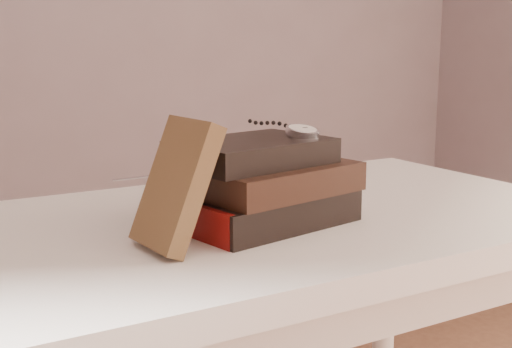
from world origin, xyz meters
TOP-DOWN VIEW (x-y plane):
  - table at (0.00, 0.35)m, footprint 1.00×0.60m
  - book_stack at (-0.06, 0.30)m, footprint 0.28×0.22m
  - journal at (-0.22, 0.25)m, footprint 0.10×0.11m
  - pocket_watch at (0.01, 0.31)m, footprint 0.06×0.16m
  - eyeglasses at (-0.16, 0.37)m, footprint 0.13×0.14m

SIDE VIEW (x-z plane):
  - table at x=0.00m, z-range 0.28..1.03m
  - book_stack at x=-0.06m, z-range 0.75..0.87m
  - eyeglasses at x=-0.16m, z-range 0.80..0.85m
  - journal at x=-0.22m, z-range 0.75..0.92m
  - pocket_watch at x=0.01m, z-range 0.87..0.89m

